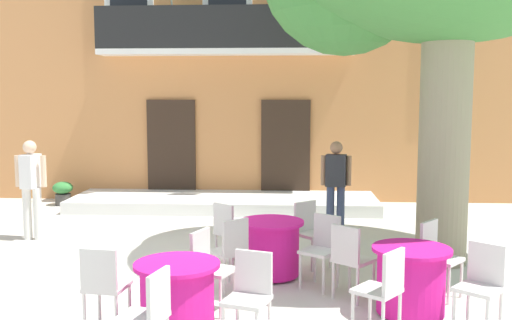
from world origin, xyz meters
TOP-DOWN VIEW (x-y plane):
  - ground_plane at (0.00, 0.00)m, footprint 120.00×120.00m
  - building_facade at (0.08, 6.99)m, footprint 13.00×5.09m
  - entrance_step_platform at (0.08, 4.10)m, footprint 6.46×1.81m
  - cafe_table_near_tree at (1.23, -0.57)m, footprint 0.86×0.86m
  - cafe_chair_near_tree_0 at (1.76, -0.03)m, footprint 0.56×0.56m
  - cafe_chair_near_tree_1 at (0.62, -0.13)m, footprint 0.56×0.56m
  - cafe_chair_near_tree_2 at (0.74, -1.15)m, footprint 0.57×0.57m
  - cafe_chair_near_tree_3 at (1.89, -0.94)m, footprint 0.56×0.56m
  - cafe_table_middle at (2.81, -1.85)m, footprint 0.86×0.86m
  - cafe_chair_middle_0 at (3.43, -2.28)m, footprint 0.56×0.56m
  - cafe_chair_middle_1 at (3.23, -1.22)m, footprint 0.56×0.56m
  - cafe_chair_middle_2 at (2.19, -1.42)m, footprint 0.56×0.56m
  - cafe_chair_middle_3 at (2.41, -2.48)m, footprint 0.56×0.56m
  - cafe_table_front at (0.36, -2.56)m, footprint 0.86×0.86m
  - cafe_chair_front_0 at (0.24, -3.31)m, footprint 0.49×0.49m
  - cafe_chair_front_1 at (1.09, -2.73)m, footprint 0.50×0.50m
  - cafe_chair_front_2 at (0.57, -1.84)m, footprint 0.52×0.52m
  - cafe_chair_front_3 at (-0.40, -2.55)m, footprint 0.45×0.45m
  - ground_planter_left at (-3.51, 4.25)m, footprint 0.43×0.43m
  - pedestrian_mid_plaza at (2.28, 2.00)m, footprint 0.53×0.29m
  - pedestrian_by_tree at (-2.82, 1.21)m, footprint 0.53×0.37m

SIDE VIEW (x-z plane):
  - ground_plane at x=0.00m, z-range 0.00..0.00m
  - entrance_step_platform at x=0.08m, z-range 0.00..0.25m
  - ground_planter_left at x=-3.51m, z-range 0.03..0.55m
  - cafe_table_near_tree at x=1.23m, z-range 0.01..0.77m
  - cafe_table_middle at x=2.81m, z-range 0.01..0.77m
  - cafe_table_front at x=0.36m, z-range 0.01..0.77m
  - cafe_chair_near_tree_0 at x=1.76m, z-range 0.07..0.98m
  - cafe_chair_near_tree_1 at x=0.62m, z-range 0.07..0.98m
  - cafe_chair_near_tree_2 at x=0.74m, z-range 0.07..0.98m
  - cafe_chair_near_tree_3 at x=1.89m, z-range 0.07..0.98m
  - cafe_chair_middle_0 at x=3.43m, z-range 0.07..0.98m
  - cafe_chair_middle_1 at x=3.23m, z-range 0.07..0.98m
  - cafe_chair_middle_2 at x=2.19m, z-range 0.07..0.98m
  - cafe_chair_middle_3 at x=2.41m, z-range 0.07..0.98m
  - cafe_chair_front_0 at x=0.24m, z-range 0.07..0.98m
  - cafe_chair_front_1 at x=1.09m, z-range 0.07..0.98m
  - cafe_chair_front_2 at x=0.57m, z-range 0.07..0.98m
  - cafe_chair_front_3 at x=-0.40m, z-range 0.07..0.98m
  - pedestrian_mid_plaza at x=2.28m, z-range 0.10..1.72m
  - pedestrian_by_tree at x=-2.82m, z-range 0.11..1.78m
  - building_facade at x=0.08m, z-range 0.00..7.50m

